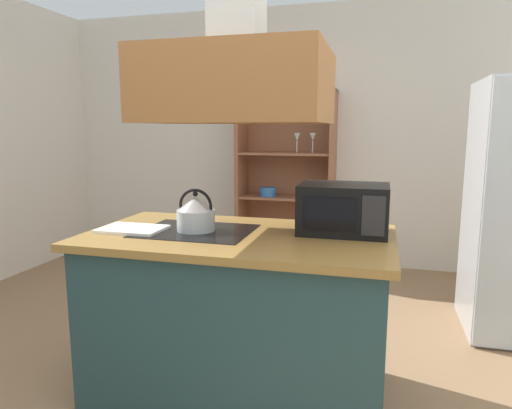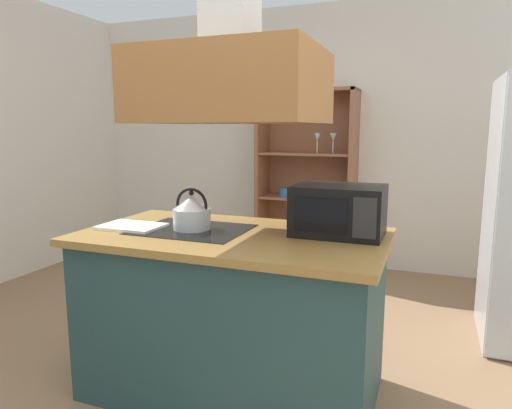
{
  "view_description": "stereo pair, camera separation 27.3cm",
  "coord_description": "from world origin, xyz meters",
  "px_view_note": "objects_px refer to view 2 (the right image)",
  "views": [
    {
      "loc": [
        0.55,
        -1.92,
        1.45
      ],
      "look_at": [
        -0.16,
        0.68,
        1.0
      ],
      "focal_mm": 32.1,
      "sensor_mm": 36.0,
      "label": 1
    },
    {
      "loc": [
        0.81,
        -1.84,
        1.45
      ],
      "look_at": [
        -0.16,
        0.68,
        1.0
      ],
      "focal_mm": 32.1,
      "sensor_mm": 36.0,
      "label": 2
    }
  ],
  "objects_px": {
    "kettle": "(192,212)",
    "cutting_board": "(132,226)",
    "dish_cabinet": "(307,190)",
    "microwave": "(339,210)"
  },
  "relations": [
    {
      "from": "kettle",
      "to": "cutting_board",
      "type": "relative_size",
      "value": 0.67
    },
    {
      "from": "dish_cabinet",
      "to": "cutting_board",
      "type": "relative_size",
      "value": 5.4
    },
    {
      "from": "microwave",
      "to": "cutting_board",
      "type": "bearing_deg",
      "value": -166.93
    },
    {
      "from": "kettle",
      "to": "cutting_board",
      "type": "bearing_deg",
      "value": -165.71
    },
    {
      "from": "cutting_board",
      "to": "microwave",
      "type": "distance_m",
      "value": 1.14
    },
    {
      "from": "dish_cabinet",
      "to": "cutting_board",
      "type": "height_order",
      "value": "dish_cabinet"
    },
    {
      "from": "kettle",
      "to": "microwave",
      "type": "height_order",
      "value": "microwave"
    },
    {
      "from": "kettle",
      "to": "microwave",
      "type": "bearing_deg",
      "value": 12.54
    },
    {
      "from": "dish_cabinet",
      "to": "microwave",
      "type": "distance_m",
      "value": 2.42
    },
    {
      "from": "dish_cabinet",
      "to": "kettle",
      "type": "distance_m",
      "value": 2.46
    }
  ]
}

